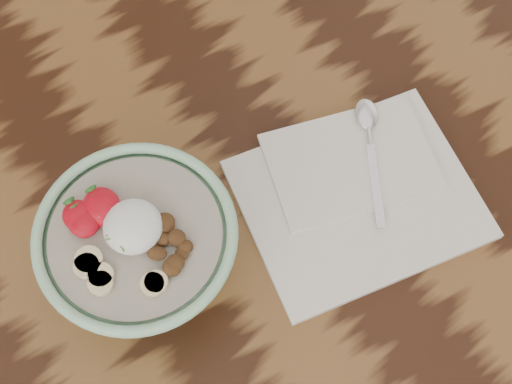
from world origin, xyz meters
TOP-DOWN VIEW (x-y plane):
  - table at (0.00, 0.00)cm, footprint 160.00×90.00cm
  - breakfast_bowl at (-20.17, -1.23)cm, footprint 21.26×21.26cm
  - napkin at (5.68, -7.54)cm, footprint 31.48×27.59cm
  - spoon at (11.51, -2.38)cm, footprint 11.08×15.94cm

SIDE VIEW (x-z plane):
  - table at x=0.00cm, z-range 28.20..103.20cm
  - napkin at x=5.68cm, z-range 74.86..76.55cm
  - spoon at x=11.51cm, z-range 76.61..77.53cm
  - breakfast_bowl at x=-20.17cm, z-range 75.09..89.41cm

